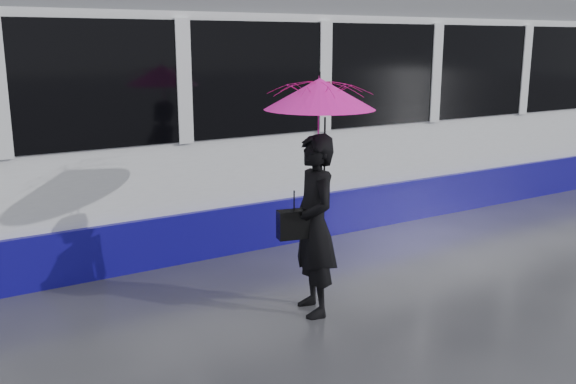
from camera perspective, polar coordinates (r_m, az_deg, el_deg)
ground at (r=6.80m, az=-8.78°, el=-9.97°), size 90.00×90.00×0.00m
rails at (r=9.02m, az=-15.04°, el=-4.32°), size 34.00×1.51×0.02m
tram at (r=9.03m, az=-9.20°, el=6.57°), size 26.00×2.56×3.35m
woman at (r=6.29m, az=2.34°, el=-3.01°), size 0.57×0.74×1.80m
umbrella at (r=6.10m, az=2.82°, el=6.79°), size 1.28×1.28×1.22m
handbag at (r=6.18m, az=0.54°, el=-2.88°), size 0.35×0.21×0.46m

